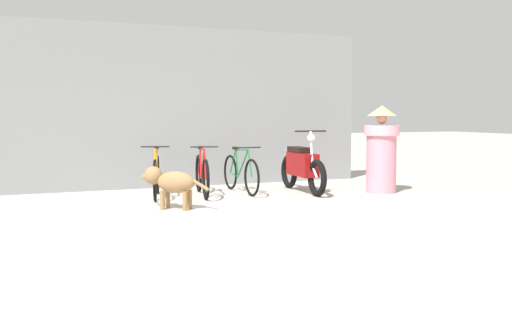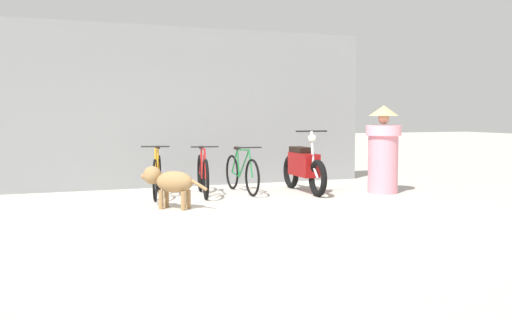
# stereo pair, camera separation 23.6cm
# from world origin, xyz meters

# --- Properties ---
(ground_plane) EXTENTS (60.00, 60.00, 0.00)m
(ground_plane) POSITION_xyz_m (0.00, 0.00, 0.00)
(ground_plane) COLOR #B7B2A5
(shop_wall_back) EXTENTS (7.57, 0.20, 3.06)m
(shop_wall_back) POSITION_xyz_m (0.00, 3.23, 1.53)
(shop_wall_back) COLOR gray
(shop_wall_back) RESTS_ON ground
(bicycle_0) EXTENTS (0.57, 1.60, 0.89)m
(bicycle_0) POSITION_xyz_m (-0.81, 1.87, 0.37)
(bicycle_0) COLOR black
(bicycle_0) RESTS_ON ground
(bicycle_1) EXTENTS (0.49, 1.71, 0.87)m
(bicycle_1) POSITION_xyz_m (-0.03, 1.79, 0.36)
(bicycle_1) COLOR black
(bicycle_1) RESTS_ON ground
(bicycle_2) EXTENTS (0.46, 1.69, 0.84)m
(bicycle_2) POSITION_xyz_m (0.71, 1.87, 0.35)
(bicycle_2) COLOR black
(bicycle_2) RESTS_ON ground
(motorcycle) EXTENTS (0.58, 1.89, 1.12)m
(motorcycle) POSITION_xyz_m (1.76, 1.52, 0.45)
(motorcycle) COLOR black
(motorcycle) RESTS_ON ground
(stray_dog) EXTENTS (0.89, 0.78, 0.63)m
(stray_dog) POSITION_xyz_m (-0.91, 0.57, 0.41)
(stray_dog) COLOR #997247
(stray_dog) RESTS_ON ground
(person_in_robes) EXTENTS (0.76, 0.76, 1.55)m
(person_in_robes) POSITION_xyz_m (3.04, 0.92, 0.78)
(person_in_robes) COLOR pink
(person_in_robes) RESTS_ON ground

